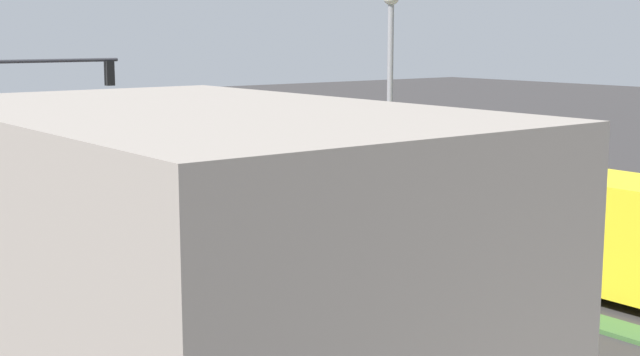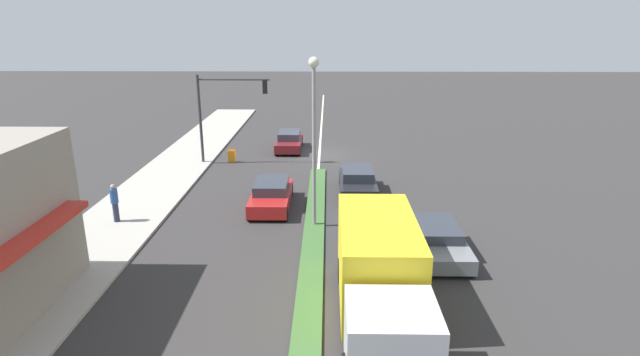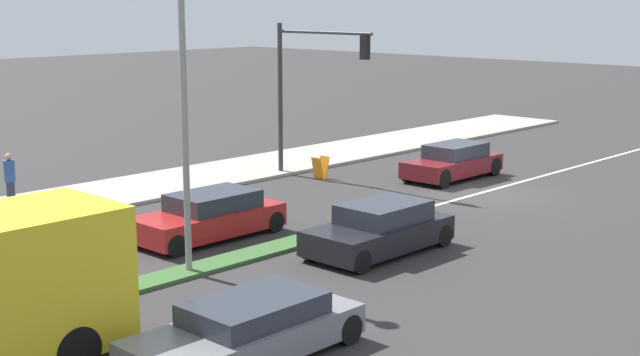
# 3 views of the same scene
# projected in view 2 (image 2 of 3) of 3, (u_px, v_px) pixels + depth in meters

# --- Properties ---
(ground_plane) EXTENTS (160.00, 160.00, 0.00)m
(ground_plane) POSITION_uv_depth(u_px,v_px,m) (310.00, 282.00, 17.65)
(ground_plane) COLOR #333030
(sidewalk_right) EXTENTS (4.00, 73.00, 0.12)m
(sidewalk_right) POSITION_uv_depth(u_px,v_px,m) (51.00, 286.00, 17.30)
(sidewalk_right) COLOR #A8A399
(sidewalk_right) RESTS_ON ground
(lane_marking_center) EXTENTS (0.16, 60.00, 0.01)m
(lane_marking_center) POSITION_uv_depth(u_px,v_px,m) (319.00, 154.00, 34.83)
(lane_marking_center) COLOR beige
(lane_marking_center) RESTS_ON ground
(traffic_signal_main) EXTENTS (4.59, 0.34, 5.60)m
(traffic_signal_main) POSITION_uv_depth(u_px,v_px,m) (222.00, 104.00, 31.43)
(traffic_signal_main) COLOR #333338
(traffic_signal_main) RESTS_ON sidewalk_right
(street_lamp) EXTENTS (0.44, 0.44, 7.37)m
(street_lamp) POSITION_uv_depth(u_px,v_px,m) (314.00, 122.00, 21.13)
(street_lamp) COLOR gray
(street_lamp) RESTS_ON median_strip
(pedestrian) EXTENTS (0.34, 0.34, 1.77)m
(pedestrian) POSITION_uv_depth(u_px,v_px,m) (115.00, 202.00, 22.50)
(pedestrian) COLOR #282D42
(pedestrian) RESTS_ON sidewalk_right
(warning_aframe_sign) EXTENTS (0.45, 0.53, 0.84)m
(warning_aframe_sign) POSITION_uv_depth(u_px,v_px,m) (232.00, 156.00, 32.72)
(warning_aframe_sign) COLOR orange
(warning_aframe_sign) RESTS_ON ground
(delivery_truck) EXTENTS (2.44, 7.50, 2.87)m
(delivery_truck) POSITION_uv_depth(u_px,v_px,m) (380.00, 275.00, 15.16)
(delivery_truck) COLOR silver
(delivery_truck) RESTS_ON ground
(sedan_maroon) EXTENTS (1.78, 4.19, 1.30)m
(sedan_maroon) POSITION_uv_depth(u_px,v_px,m) (289.00, 141.00, 35.93)
(sedan_maroon) COLOR maroon
(sedan_maroon) RESTS_ON ground
(hatchback_red) EXTENTS (1.88, 4.34, 1.29)m
(hatchback_red) POSITION_uv_depth(u_px,v_px,m) (271.00, 195.00, 24.75)
(hatchback_red) COLOR #AD1E1E
(hatchback_red) RESTS_ON ground
(suv_grey) EXTENTS (1.92, 4.59, 1.14)m
(suv_grey) POSITION_uv_depth(u_px,v_px,m) (438.00, 239.00, 19.85)
(suv_grey) COLOR slate
(suv_grey) RESTS_ON ground
(sedan_dark) EXTENTS (1.92, 4.19, 1.32)m
(sedan_dark) POSITION_uv_depth(u_px,v_px,m) (358.00, 182.00, 26.74)
(sedan_dark) COLOR black
(sedan_dark) RESTS_ON ground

